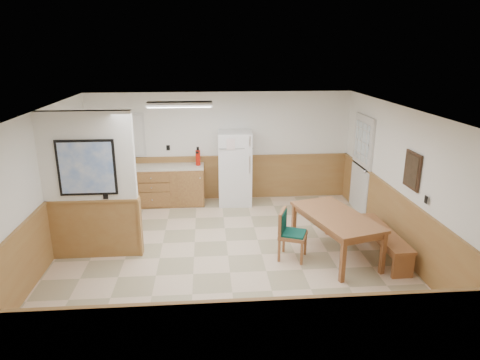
{
  "coord_description": "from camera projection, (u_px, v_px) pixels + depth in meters",
  "views": [
    {
      "loc": [
        -0.34,
        -6.66,
        3.44
      ],
      "look_at": [
        0.24,
        0.4,
        1.24
      ],
      "focal_mm": 32.0,
      "sensor_mm": 36.0,
      "label": 1
    }
  ],
  "objects": [
    {
      "name": "ground",
      "position": [
        228.0,
        256.0,
        7.39
      ],
      "size": [
        6.0,
        6.0,
        0.0
      ],
      "primitive_type": "plane",
      "color": "beige",
      "rests_on": "ground"
    },
    {
      "name": "ceiling",
      "position": [
        227.0,
        111.0,
        6.65
      ],
      "size": [
        6.0,
        6.0,
        0.02
      ],
      "primitive_type": "cube",
      "color": "silver",
      "rests_on": "back_wall"
    },
    {
      "name": "back_wall",
      "position": [
        221.0,
        147.0,
        9.88
      ],
      "size": [
        6.0,
        0.02,
        2.5
      ],
      "primitive_type": "cube",
      "color": "white",
      "rests_on": "ground"
    },
    {
      "name": "right_wall",
      "position": [
        404.0,
        183.0,
        7.25
      ],
      "size": [
        0.02,
        6.0,
        2.5
      ],
      "primitive_type": "cube",
      "color": "white",
      "rests_on": "ground"
    },
    {
      "name": "left_wall",
      "position": [
        39.0,
        192.0,
        6.79
      ],
      "size": [
        0.02,
        6.0,
        2.5
      ],
      "primitive_type": "cube",
      "color": "white",
      "rests_on": "ground"
    },
    {
      "name": "wainscot_back",
      "position": [
        221.0,
        178.0,
        10.08
      ],
      "size": [
        6.0,
        0.04,
        1.0
      ],
      "primitive_type": "cube",
      "color": "olive",
      "rests_on": "ground"
    },
    {
      "name": "wainscot_right",
      "position": [
        398.0,
        223.0,
        7.47
      ],
      "size": [
        0.04,
        6.0,
        1.0
      ],
      "primitive_type": "cube",
      "color": "olive",
      "rests_on": "ground"
    },
    {
      "name": "wainscot_left",
      "position": [
        47.0,
        235.0,
        7.01
      ],
      "size": [
        0.04,
        6.0,
        1.0
      ],
      "primitive_type": "cube",
      "color": "olive",
      "rests_on": "ground"
    },
    {
      "name": "partition_wall",
      "position": [
        90.0,
        188.0,
        7.04
      ],
      "size": [
        1.5,
        0.2,
        2.5
      ],
      "color": "white",
      "rests_on": "ground"
    },
    {
      "name": "kitchen_counter",
      "position": [
        168.0,
        185.0,
        9.71
      ],
      "size": [
        2.2,
        0.61,
        1.0
      ],
      "color": "olive",
      "rests_on": "ground"
    },
    {
      "name": "exterior_door",
      "position": [
        361.0,
        165.0,
        9.12
      ],
      "size": [
        0.07,
        1.02,
        2.15
      ],
      "color": "silver",
      "rests_on": "ground"
    },
    {
      "name": "kitchen_window",
      "position": [
        127.0,
        136.0,
        9.6
      ],
      "size": [
        0.8,
        0.04,
        1.0
      ],
      "color": "silver",
      "rests_on": "back_wall"
    },
    {
      "name": "wall_painting",
      "position": [
        412.0,
        170.0,
        6.88
      ],
      "size": [
        0.04,
        0.5,
        0.6
      ],
      "color": "#332014",
      "rests_on": "right_wall"
    },
    {
      "name": "fluorescent_fixture",
      "position": [
        180.0,
        104.0,
        7.84
      ],
      "size": [
        1.2,
        0.3,
        0.09
      ],
      "color": "silver",
      "rests_on": "ceiling"
    },
    {
      "name": "refrigerator",
      "position": [
        235.0,
        168.0,
        9.67
      ],
      "size": [
        0.77,
        0.74,
        1.67
      ],
      "rotation": [
        0.0,
        0.0,
        -0.05
      ],
      "color": "white",
      "rests_on": "ground"
    },
    {
      "name": "dining_table",
      "position": [
        336.0,
        220.0,
        7.21
      ],
      "size": [
        1.3,
        1.89,
        0.75
      ],
      "rotation": [
        0.0,
        0.0,
        0.28
      ],
      "color": "#9B6138",
      "rests_on": "ground"
    },
    {
      "name": "dining_bench",
      "position": [
        383.0,
        237.0,
        7.31
      ],
      "size": [
        0.41,
        1.65,
        0.45
      ],
      "rotation": [
        0.0,
        0.0,
        0.03
      ],
      "color": "#9B6138",
      "rests_on": "ground"
    },
    {
      "name": "dining_chair",
      "position": [
        288.0,
        231.0,
        7.19
      ],
      "size": [
        0.72,
        0.61,
        0.85
      ],
      "rotation": [
        0.0,
        0.0,
        -0.38
      ],
      "color": "#9B6138",
      "rests_on": "ground"
    },
    {
      "name": "fire_extinguisher",
      "position": [
        198.0,
        157.0,
        9.59
      ],
      "size": [
        0.13,
        0.13,
        0.42
      ],
      "rotation": [
        0.0,
        0.0,
        0.22
      ],
      "color": "red",
      "rests_on": "kitchen_counter"
    },
    {
      "name": "soap_bottle",
      "position": [
        123.0,
        162.0,
        9.5
      ],
      "size": [
        0.07,
        0.07,
        0.21
      ],
      "primitive_type": "cylinder",
      "rotation": [
        0.0,
        0.0,
        0.02
      ],
      "color": "green",
      "rests_on": "kitchen_counter"
    }
  ]
}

